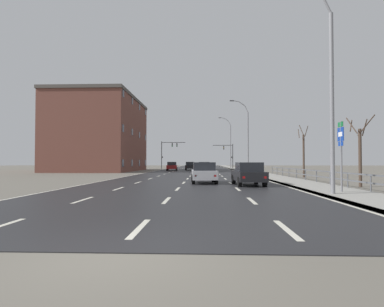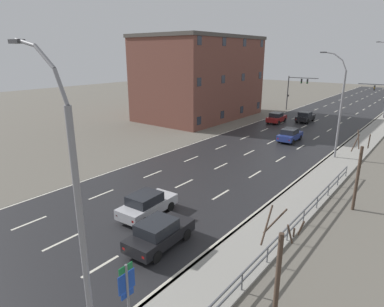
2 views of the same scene
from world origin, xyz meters
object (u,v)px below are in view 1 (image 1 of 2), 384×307
at_px(street_lamp_foreground, 328,88).
at_px(highway_sign, 341,147).
at_px(traffic_signal_right, 229,153).
at_px(car_near_left, 172,166).
at_px(car_mid_centre, 248,174).
at_px(brick_building, 101,134).
at_px(street_lamp_midground, 247,137).
at_px(street_lamp_distant, 230,144).
at_px(car_far_right, 204,172).
at_px(car_distant, 190,166).
at_px(car_far_left, 204,167).
at_px(traffic_signal_left, 167,150).

bearing_deg(street_lamp_foreground, highway_sign, 43.30).
bearing_deg(highway_sign, traffic_signal_right, 91.38).
distance_m(traffic_signal_right, car_near_left, 18.08).
bearing_deg(car_near_left, traffic_signal_right, 47.65).
height_order(car_near_left, car_mid_centre, same).
bearing_deg(highway_sign, brick_building, 123.48).
bearing_deg(street_lamp_foreground, car_mid_centre, 114.08).
xyz_separation_m(traffic_signal_right, brick_building, (-23.50, -16.64, 2.70)).
xyz_separation_m(street_lamp_midground, street_lamp_distant, (-0.00, 28.51, 0.78)).
bearing_deg(street_lamp_midground, car_far_right, -106.42).
height_order(street_lamp_distant, car_far_right, street_lamp_distant).
distance_m(street_lamp_foreground, street_lamp_midground, 28.51).
bearing_deg(car_far_right, street_lamp_foreground, -58.49).
height_order(car_distant, brick_building, brick_building).
distance_m(highway_sign, car_far_left, 31.92).
xyz_separation_m(street_lamp_midground, car_far_left, (-5.91, 3.54, -4.18)).
relative_size(highway_sign, car_near_left, 0.87).
distance_m(car_far_left, brick_building, 19.81).
bearing_deg(car_far_right, highway_sign, -51.09).
bearing_deg(street_lamp_foreground, car_far_right, 124.77).
bearing_deg(brick_building, traffic_signal_left, 57.57).
distance_m(car_near_left, brick_building, 13.64).
bearing_deg(traffic_signal_left, car_mid_centre, -76.79).
relative_size(traffic_signal_right, brick_building, 0.28).
bearing_deg(street_lamp_distant, brick_building, -142.02).
bearing_deg(car_near_left, street_lamp_midground, -50.37).
bearing_deg(traffic_signal_left, street_lamp_distant, 12.64).
xyz_separation_m(street_lamp_foreground, car_distant, (-8.56, 44.65, -4.29)).
xyz_separation_m(car_near_left, car_distant, (3.14, 3.37, 0.00)).
bearing_deg(traffic_signal_right, car_mid_centre, -92.98).
xyz_separation_m(car_distant, brick_building, (-15.28, -6.23, 5.52)).
height_order(street_lamp_midground, traffic_signal_right, street_lamp_midground).
bearing_deg(car_mid_centre, traffic_signal_right, 84.10).
relative_size(street_lamp_foreground, car_distant, 2.54).
bearing_deg(car_far_right, car_far_left, 86.76).
bearing_deg(car_far_left, street_lamp_midground, -32.42).
distance_m(street_lamp_foreground, car_mid_centre, 8.23).
bearing_deg(traffic_signal_right, car_far_right, -96.80).
relative_size(highway_sign, car_far_right, 0.87).
distance_m(traffic_signal_right, car_far_left, 23.84).
distance_m(street_lamp_midground, highway_sign, 27.74).
height_order(street_lamp_distant, traffic_signal_left, street_lamp_distant).
relative_size(street_lamp_foreground, car_far_left, 2.52).
xyz_separation_m(car_near_left, car_far_right, (5.80, -32.78, 0.00)).
distance_m(street_lamp_midground, traffic_signal_right, 26.59).
bearing_deg(car_distant, highway_sign, -78.37).
distance_m(traffic_signal_right, car_distant, 13.56).
relative_size(street_lamp_foreground, car_near_left, 2.50).
bearing_deg(highway_sign, street_lamp_distant, 90.99).
distance_m(highway_sign, car_near_left, 42.33).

